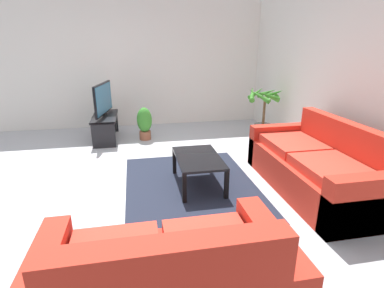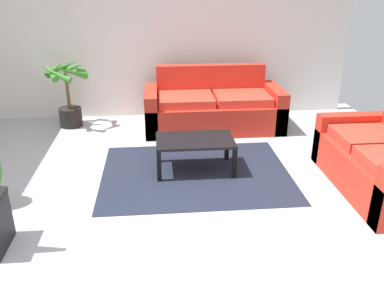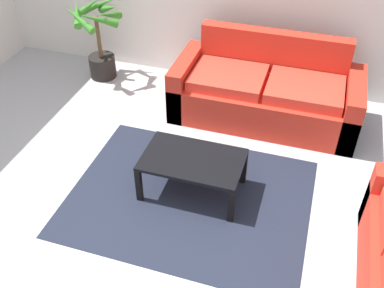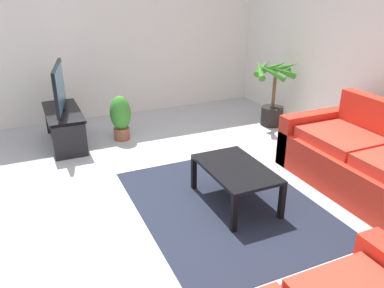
{
  "view_description": "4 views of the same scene",
  "coord_description": "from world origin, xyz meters",
  "px_view_note": "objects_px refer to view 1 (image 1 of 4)",
  "views": [
    {
      "loc": [
        3.82,
        0.09,
        1.81
      ],
      "look_at": [
        0.21,
        0.8,
        0.55
      ],
      "focal_mm": 27.84,
      "sensor_mm": 36.0,
      "label": 1
    },
    {
      "loc": [
        -0.13,
        -3.46,
        2.17
      ],
      "look_at": [
        0.21,
        0.36,
        0.55
      ],
      "focal_mm": 37.48,
      "sensor_mm": 36.0,
      "label": 2
    },
    {
      "loc": [
        1.18,
        -1.98,
        2.97
      ],
      "look_at": [
        0.31,
        0.79,
        0.63
      ],
      "focal_mm": 41.16,
      "sensor_mm": 36.0,
      "label": 3
    },
    {
      "loc": [
        3.21,
        -0.92,
        2.09
      ],
      "look_at": [
        0.18,
        0.44,
        0.68
      ],
      "focal_mm": 36.06,
      "sensor_mm": 36.0,
      "label": 4
    }
  ],
  "objects_px": {
    "couch_loveseat": "(166,287)",
    "potted_plant_small": "(145,123)",
    "coffee_table": "(198,161)",
    "couch_main": "(314,168)",
    "potted_palm": "(263,114)",
    "tv": "(103,99)",
    "tv_stand": "(106,124)"
  },
  "relations": [
    {
      "from": "couch_main",
      "to": "couch_loveseat",
      "type": "xyz_separation_m",
      "value": [
        1.58,
        -2.07,
        -0.0
      ]
    },
    {
      "from": "couch_loveseat",
      "to": "tv_stand",
      "type": "xyz_separation_m",
      "value": [
        -4.29,
        -0.71,
        0.01
      ]
    },
    {
      "from": "tv_stand",
      "to": "potted_plant_small",
      "type": "bearing_deg",
      "value": 78.16
    },
    {
      "from": "couch_main",
      "to": "tv_stand",
      "type": "xyz_separation_m",
      "value": [
        -2.71,
        -2.77,
        0.01
      ]
    },
    {
      "from": "potted_palm",
      "to": "potted_plant_small",
      "type": "distance_m",
      "value": 2.32
    },
    {
      "from": "coffee_table",
      "to": "potted_plant_small",
      "type": "relative_size",
      "value": 1.43
    },
    {
      "from": "potted_plant_small",
      "to": "tv_stand",
      "type": "bearing_deg",
      "value": -101.84
    },
    {
      "from": "tv_stand",
      "to": "tv",
      "type": "distance_m",
      "value": 0.49
    },
    {
      "from": "tv_stand",
      "to": "coffee_table",
      "type": "distance_m",
      "value": 2.66
    },
    {
      "from": "couch_main",
      "to": "tv",
      "type": "bearing_deg",
      "value": -134.38
    },
    {
      "from": "tv_stand",
      "to": "potted_palm",
      "type": "relative_size",
      "value": 1.08
    },
    {
      "from": "couch_loveseat",
      "to": "couch_main",
      "type": "bearing_deg",
      "value": 127.33
    },
    {
      "from": "couch_main",
      "to": "tv_stand",
      "type": "bearing_deg",
      "value": -134.36
    },
    {
      "from": "potted_plant_small",
      "to": "couch_main",
      "type": "bearing_deg",
      "value": 38.42
    },
    {
      "from": "tv_stand",
      "to": "coffee_table",
      "type": "bearing_deg",
      "value": 30.48
    },
    {
      "from": "tv_stand",
      "to": "potted_plant_small",
      "type": "height_order",
      "value": "potted_plant_small"
    },
    {
      "from": "couch_main",
      "to": "potted_plant_small",
      "type": "relative_size",
      "value": 3.21
    },
    {
      "from": "couch_main",
      "to": "tv_stand",
      "type": "height_order",
      "value": "couch_main"
    },
    {
      "from": "coffee_table",
      "to": "potted_plant_small",
      "type": "distance_m",
      "value": 2.22
    },
    {
      "from": "couch_main",
      "to": "potted_plant_small",
      "type": "distance_m",
      "value": 3.26
    },
    {
      "from": "couch_main",
      "to": "potted_plant_small",
      "type": "xyz_separation_m",
      "value": [
        -2.55,
        -2.03,
        0.04
      ]
    },
    {
      "from": "tv_stand",
      "to": "potted_plant_small",
      "type": "relative_size",
      "value": 1.73
    },
    {
      "from": "couch_loveseat",
      "to": "potted_plant_small",
      "type": "height_order",
      "value": "couch_loveseat"
    },
    {
      "from": "couch_main",
      "to": "couch_loveseat",
      "type": "distance_m",
      "value": 2.6
    },
    {
      "from": "couch_loveseat",
      "to": "potted_palm",
      "type": "xyz_separation_m",
      "value": [
        -3.76,
        2.32,
        0.2
      ]
    },
    {
      "from": "coffee_table",
      "to": "potted_palm",
      "type": "bearing_deg",
      "value": 136.48
    },
    {
      "from": "couch_loveseat",
      "to": "potted_palm",
      "type": "distance_m",
      "value": 4.42
    },
    {
      "from": "tv",
      "to": "couch_main",
      "type": "bearing_deg",
      "value": 45.62
    },
    {
      "from": "tv",
      "to": "potted_plant_small",
      "type": "distance_m",
      "value": 0.89
    },
    {
      "from": "couch_main",
      "to": "potted_palm",
      "type": "relative_size",
      "value": 2.01
    },
    {
      "from": "couch_main",
      "to": "couch_loveseat",
      "type": "bearing_deg",
      "value": -52.67
    },
    {
      "from": "couch_loveseat",
      "to": "potted_plant_small",
      "type": "xyz_separation_m",
      "value": [
        -4.13,
        0.04,
        0.04
      ]
    }
  ]
}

